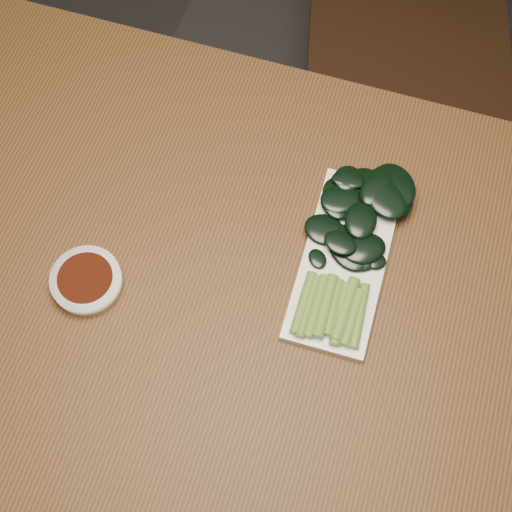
# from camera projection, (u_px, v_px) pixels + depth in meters

# --- Properties ---
(ground) EXTENTS (6.00, 6.00, 0.00)m
(ground) POSITION_uv_depth(u_px,v_px,m) (249.00, 400.00, 1.72)
(ground) COLOR #2C2929
(ground) RESTS_ON ground
(table) EXTENTS (1.40, 0.80, 0.75)m
(table) POSITION_uv_depth(u_px,v_px,m) (245.00, 303.00, 1.10)
(table) COLOR #4D3016
(table) RESTS_ON ground
(chair_far) EXTENTS (0.54, 0.54, 0.89)m
(chair_far) POSITION_uv_depth(u_px,v_px,m) (413.00, 5.00, 1.59)
(chair_far) COLOR black
(chair_far) RESTS_ON ground
(sauce_bowl) EXTENTS (0.10, 0.10, 0.03)m
(sauce_bowl) POSITION_uv_depth(u_px,v_px,m) (87.00, 281.00, 1.02)
(sauce_bowl) COLOR white
(sauce_bowl) RESTS_ON table
(serving_plate) EXTENTS (0.12, 0.28, 0.01)m
(serving_plate) POSITION_uv_depth(u_px,v_px,m) (344.00, 261.00, 1.04)
(serving_plate) COLOR white
(serving_plate) RESTS_ON table
(gai_lan) EXTENTS (0.16, 0.31, 0.03)m
(gai_lan) POSITION_uv_depth(u_px,v_px,m) (356.00, 235.00, 1.04)
(gai_lan) COLOR olive
(gai_lan) RESTS_ON serving_plate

